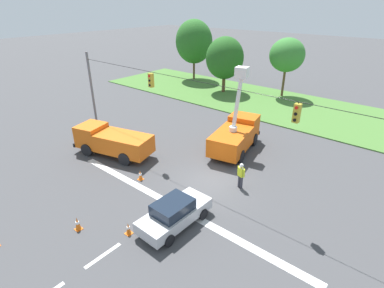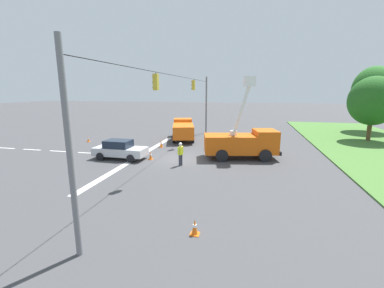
% 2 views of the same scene
% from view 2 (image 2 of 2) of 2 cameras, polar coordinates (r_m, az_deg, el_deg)
% --- Properties ---
extents(ground_plane, '(200.00, 200.00, 0.00)m').
position_cam_2_polar(ground_plane, '(21.32, -2.76, -3.22)').
color(ground_plane, '#424244').
extents(lane_markings, '(17.60, 15.25, 0.01)m').
position_cam_2_polar(lane_markings, '(23.15, -14.95, -2.39)').
color(lane_markings, silver).
rests_on(lane_markings, ground).
extents(signal_gantry, '(26.20, 0.33, 7.20)m').
position_cam_2_polar(signal_gantry, '(20.65, -2.86, 8.25)').
color(signal_gantry, slate).
rests_on(signal_gantry, ground).
extents(tree_far_west, '(5.47, 5.21, 8.65)m').
position_cam_2_polar(tree_far_west, '(41.99, 35.37, 9.74)').
color(tree_far_west, brown).
rests_on(tree_far_west, ground).
extents(tree_west, '(4.67, 5.00, 7.04)m').
position_cam_2_polar(tree_west, '(34.01, 35.33, 7.80)').
color(tree_west, brown).
rests_on(tree_west, ground).
extents(utility_truck_bucket_lift, '(3.61, 6.37, 6.62)m').
position_cam_2_polar(utility_truck_bucket_lift, '(21.50, 11.09, 0.54)').
color(utility_truck_bucket_lift, '#D6560F').
rests_on(utility_truck_bucket_lift, ground).
extents(utility_truck_support_near, '(6.62, 3.79, 2.18)m').
position_cam_2_polar(utility_truck_support_near, '(29.28, -2.00, 3.31)').
color(utility_truck_support_near, orange).
rests_on(utility_truck_support_near, ground).
extents(sedan_silver, '(1.98, 4.33, 1.56)m').
position_cam_2_polar(sedan_silver, '(21.86, -15.74, -1.16)').
color(sedan_silver, '#B7B7BC').
rests_on(sedan_silver, ground).
extents(road_worker, '(0.63, 0.35, 1.77)m').
position_cam_2_polar(road_worker, '(19.10, -2.58, -1.92)').
color(road_worker, '#383842').
rests_on(road_worker, ground).
extents(traffic_cone_foreground_left, '(0.36, 0.36, 0.73)m').
position_cam_2_polar(traffic_cone_foreground_left, '(25.57, -6.88, 0.08)').
color(traffic_cone_foreground_left, orange).
rests_on(traffic_cone_foreground_left, ground).
extents(traffic_cone_foreground_right, '(0.36, 0.36, 0.60)m').
position_cam_2_polar(traffic_cone_foreground_right, '(31.08, 3.43, 2.10)').
color(traffic_cone_foreground_right, orange).
rests_on(traffic_cone_foreground_right, ground).
extents(traffic_cone_mid_left, '(0.36, 0.36, 0.65)m').
position_cam_2_polar(traffic_cone_mid_left, '(10.53, 0.62, -17.99)').
color(traffic_cone_mid_left, orange).
rests_on(traffic_cone_mid_left, ground).
extents(traffic_cone_mid_right, '(0.36, 0.36, 0.78)m').
position_cam_2_polar(traffic_cone_mid_right, '(26.82, -18.71, 0.14)').
color(traffic_cone_mid_right, orange).
rests_on(traffic_cone_mid_right, ground).
extents(traffic_cone_near_bucket, '(0.36, 0.36, 0.67)m').
position_cam_2_polar(traffic_cone_near_bucket, '(21.22, -9.19, -2.54)').
color(traffic_cone_near_bucket, orange).
rests_on(traffic_cone_near_bucket, ground).
extents(traffic_cone_lane_edge_a, '(0.36, 0.36, 0.70)m').
position_cam_2_polar(traffic_cone_lane_edge_a, '(24.12, -18.46, -1.22)').
color(traffic_cone_lane_edge_a, orange).
rests_on(traffic_cone_lane_edge_a, ground).
extents(traffic_cone_lane_edge_b, '(0.36, 0.36, 0.58)m').
position_cam_2_polar(traffic_cone_lane_edge_b, '(30.33, -22.06, 0.98)').
color(traffic_cone_lane_edge_b, orange).
rests_on(traffic_cone_lane_edge_b, ground).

